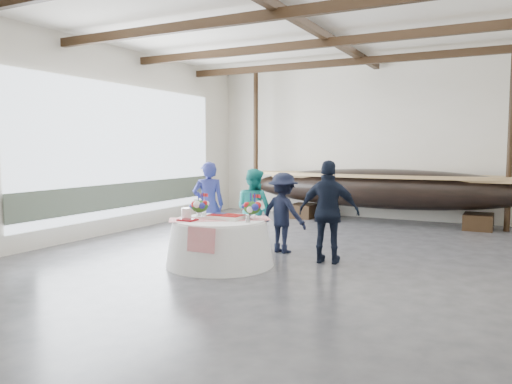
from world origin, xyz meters
The scene contains 14 objects.
floor centered at (0.00, 0.00, 0.00)m, with size 10.00×12.00×0.01m, color #3D3D42.
wall_back centered at (0.00, 6.00, 2.25)m, with size 10.00×0.02×4.50m, color silver.
wall_front centered at (0.00, -6.00, 2.25)m, with size 10.00×0.02×4.50m, color silver.
wall_left centered at (-5.00, 0.00, 2.25)m, with size 0.02×12.00×4.50m, color silver.
ceiling centered at (0.00, 0.00, 4.50)m, with size 10.00×12.00×0.01m, color white.
pavilion_structure centered at (0.00, 0.86, 4.00)m, with size 9.80×11.76×4.50m.
open_bay centered at (-4.95, 1.00, 1.83)m, with size 0.03×7.00×3.20m.
longboat_display centered at (0.47, 5.10, 0.95)m, with size 7.95×1.59×1.49m.
banquet_table centered at (-0.98, -1.18, 0.41)m, with size 1.90×1.90×0.81m.
tabletop_items centered at (-1.02, -1.06, 0.96)m, with size 1.75×1.47×0.40m.
guest_woman_blue centered at (-1.99, 0.03, 0.89)m, with size 0.65×0.43×1.78m, color navy.
guest_woman_teal centered at (-1.05, 0.24, 0.83)m, with size 0.80×0.63×1.65m, color teal.
guest_man_left centered at (-0.42, 0.31, 0.79)m, with size 1.02×0.59×1.58m, color black.
guest_man_right centered at (0.68, -0.16, 0.93)m, with size 1.08×0.45×1.85m, color black.
Camera 1 is at (3.57, -8.61, 2.07)m, focal length 35.00 mm.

